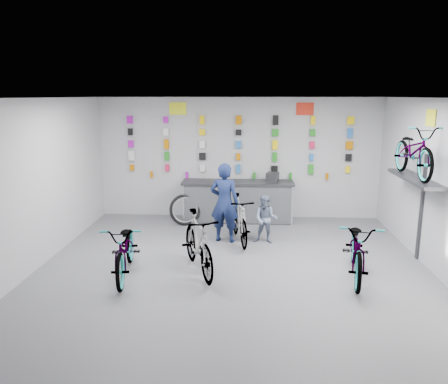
# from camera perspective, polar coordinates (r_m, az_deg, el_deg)

# --- Properties ---
(floor) EXTENTS (8.00, 8.00, 0.00)m
(floor) POSITION_cam_1_polar(r_m,az_deg,el_deg) (7.50, 1.02, -11.42)
(floor) COLOR #505055
(floor) RESTS_ON ground
(ceiling) EXTENTS (8.00, 8.00, 0.00)m
(ceiling) POSITION_cam_1_polar(r_m,az_deg,el_deg) (6.85, 1.12, 12.17)
(ceiling) COLOR white
(ceiling) RESTS_ON wall_back
(wall_back) EXTENTS (7.00, 0.00, 7.00)m
(wall_back) POSITION_cam_1_polar(r_m,az_deg,el_deg) (10.96, 1.90, 4.43)
(wall_back) COLOR #B2B2B4
(wall_back) RESTS_ON floor
(wall_front) EXTENTS (7.00, 0.00, 7.00)m
(wall_front) POSITION_cam_1_polar(r_m,az_deg,el_deg) (3.25, -1.84, -15.82)
(wall_front) COLOR #B2B2B4
(wall_front) RESTS_ON floor
(wall_left) EXTENTS (0.00, 8.00, 8.00)m
(wall_left) POSITION_cam_1_polar(r_m,az_deg,el_deg) (7.96, -24.97, 0.18)
(wall_left) COLOR #B2B2B4
(wall_left) RESTS_ON floor
(counter) EXTENTS (2.70, 0.66, 1.00)m
(counter) POSITION_cam_1_polar(r_m,az_deg,el_deg) (10.70, 1.80, -1.30)
(counter) COLOR black
(counter) RESTS_ON floor
(merch_wall) EXTENTS (5.55, 0.08, 1.57)m
(merch_wall) POSITION_cam_1_polar(r_m,az_deg,el_deg) (10.85, 2.41, 6.02)
(merch_wall) COLOR #C36800
(merch_wall) RESTS_ON wall_back
(wall_bracket) EXTENTS (0.39, 1.90, 2.00)m
(wall_bracket) POSITION_cam_1_polar(r_m,az_deg,el_deg) (8.75, 23.74, 1.07)
(wall_bracket) COLOR #333338
(wall_bracket) RESTS_ON wall_right
(sign_left) EXTENTS (0.42, 0.02, 0.30)m
(sign_left) POSITION_cam_1_polar(r_m,az_deg,el_deg) (10.97, -6.05, 10.78)
(sign_left) COLOR #F1F823
(sign_left) RESTS_ON wall_back
(sign_right) EXTENTS (0.42, 0.02, 0.30)m
(sign_right) POSITION_cam_1_polar(r_m,az_deg,el_deg) (10.91, 10.52, 10.63)
(sign_right) COLOR red
(sign_right) RESTS_ON wall_back
(sign_side) EXTENTS (0.02, 0.40, 0.30)m
(sign_side) POSITION_cam_1_polar(r_m,az_deg,el_deg) (8.67, 25.38, 8.75)
(sign_side) COLOR #F1F823
(sign_side) RESTS_ON wall_right
(bike_left) EXTENTS (0.91, 1.92, 0.97)m
(bike_left) POSITION_cam_1_polar(r_m,az_deg,el_deg) (7.68, -12.71, -7.23)
(bike_left) COLOR gray
(bike_left) RESTS_ON floor
(bike_center) EXTENTS (1.12, 1.84, 1.07)m
(bike_center) POSITION_cam_1_polar(r_m,az_deg,el_deg) (7.63, -3.39, -6.67)
(bike_center) COLOR gray
(bike_center) RESTS_ON floor
(bike_right) EXTENTS (1.01, 2.05, 1.03)m
(bike_right) POSITION_cam_1_polar(r_m,az_deg,el_deg) (7.78, 17.05, -7.00)
(bike_right) COLOR gray
(bike_right) RESTS_ON floor
(bike_service) EXTENTS (0.79, 1.71, 0.99)m
(bike_service) POSITION_cam_1_polar(r_m,az_deg,el_deg) (9.19, 2.02, -3.55)
(bike_service) COLOR gray
(bike_service) RESTS_ON floor
(bike_wall) EXTENTS (0.63, 1.80, 0.95)m
(bike_wall) POSITION_cam_1_polar(r_m,az_deg,el_deg) (8.64, 23.59, 4.91)
(bike_wall) COLOR gray
(bike_wall) RESTS_ON wall_bracket
(clerk) EXTENTS (0.68, 0.52, 1.68)m
(clerk) POSITION_cam_1_polar(r_m,az_deg,el_deg) (9.14, 0.06, -1.41)
(clerk) COLOR #131E45
(clerk) RESTS_ON floor
(customer) EXTENTS (0.57, 0.48, 1.03)m
(customer) POSITION_cam_1_polar(r_m,az_deg,el_deg) (9.17, 5.47, -3.55)
(customer) COLOR slate
(customer) RESTS_ON floor
(spare_wheel) EXTENTS (0.80, 0.48, 0.75)m
(spare_wheel) POSITION_cam_1_polar(r_m,az_deg,el_deg) (10.48, -5.11, -2.33)
(spare_wheel) COLOR black
(spare_wheel) RESTS_ON floor
(register) EXTENTS (0.34, 0.36, 0.22)m
(register) POSITION_cam_1_polar(r_m,az_deg,el_deg) (10.59, 6.35, 1.94)
(register) COLOR black
(register) RESTS_ON counter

